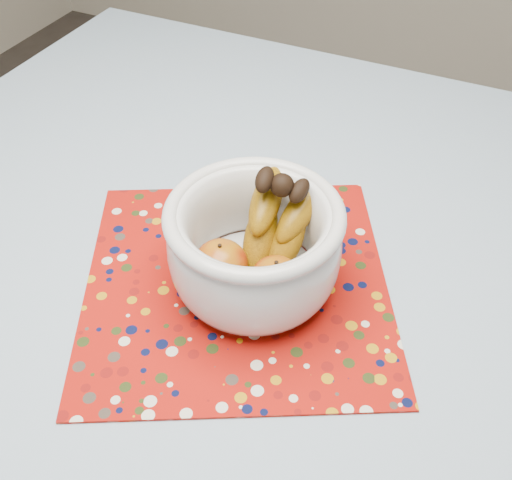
% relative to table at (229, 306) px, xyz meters
% --- Properties ---
extents(table, '(1.20, 1.20, 0.75)m').
position_rel_table_xyz_m(table, '(0.00, 0.00, 0.00)').
color(table, brown).
rests_on(table, ground).
extents(tablecloth, '(1.32, 1.32, 0.01)m').
position_rel_table_xyz_m(tablecloth, '(0.00, 0.00, 0.08)').
color(tablecloth, slate).
rests_on(tablecloth, table).
extents(placemat, '(0.54, 0.54, 0.00)m').
position_rel_table_xyz_m(placemat, '(0.03, -0.02, 0.09)').
color(placemat, '#970F08').
rests_on(placemat, tablecloth).
extents(fruit_bowl, '(0.22, 0.23, 0.17)m').
position_rel_table_xyz_m(fruit_bowl, '(0.05, -0.01, 0.17)').
color(fruit_bowl, silver).
rests_on(fruit_bowl, placemat).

